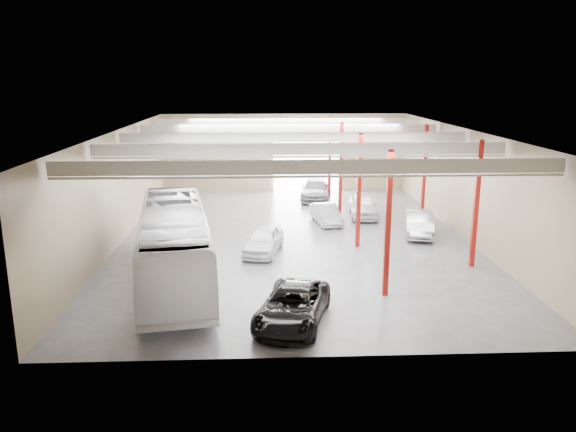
{
  "coord_description": "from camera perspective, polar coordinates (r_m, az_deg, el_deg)",
  "views": [
    {
      "loc": [
        -2.02,
        -35.04,
        10.16
      ],
      "look_at": [
        -0.54,
        -2.86,
        2.2
      ],
      "focal_mm": 35.0,
      "sensor_mm": 36.0,
      "label": 1
    }
  ],
  "objects": [
    {
      "name": "coach_bus",
      "position": [
        29.08,
        -11.47,
        -2.83
      ],
      "size": [
        5.45,
        14.27,
        3.88
      ],
      "primitive_type": "imported",
      "rotation": [
        0.0,
        0.0,
        0.16
      ],
      "color": "white",
      "rests_on": "ground"
    },
    {
      "name": "car_right_near",
      "position": [
        38.09,
        13.17,
        -0.71
      ],
      "size": [
        2.72,
        5.14,
        1.61
      ],
      "primitive_type": "imported",
      "rotation": [
        0.0,
        0.0,
        -0.22
      ],
      "color": "#B9B8BE",
      "rests_on": "ground"
    },
    {
      "name": "black_sedan",
      "position": [
        23.99,
        0.46,
        -9.16
      ],
      "size": [
        3.95,
        6.05,
        1.55
      ],
      "primitive_type": "imported",
      "rotation": [
        0.0,
        0.0,
        -0.27
      ],
      "color": "black",
      "rests_on": "ground"
    },
    {
      "name": "car_row_c",
      "position": [
        48.17,
        2.8,
        2.71
      ],
      "size": [
        3.08,
        6.03,
        1.67
      ],
      "primitive_type": "imported",
      "rotation": [
        0.0,
        0.0,
        -0.13
      ],
      "color": "slate",
      "rests_on": "ground"
    },
    {
      "name": "car_row_a",
      "position": [
        33.31,
        -2.5,
        -2.5
      ],
      "size": [
        2.84,
        4.83,
        1.54
      ],
      "primitive_type": "imported",
      "rotation": [
        0.0,
        0.0,
        -0.24
      ],
      "color": "white",
      "rests_on": "ground"
    },
    {
      "name": "depot_shell",
      "position": [
        35.96,
        0.83,
        5.59
      ],
      "size": [
        22.12,
        32.12,
        7.06
      ],
      "color": "#47474C",
      "rests_on": "ground"
    },
    {
      "name": "car_right_far",
      "position": [
        42.37,
        7.65,
        1.06
      ],
      "size": [
        2.48,
        5.14,
        1.69
      ],
      "primitive_type": "imported",
      "rotation": [
        0.0,
        0.0,
        -0.1
      ],
      "color": "silver",
      "rests_on": "ground"
    },
    {
      "name": "car_row_b",
      "position": [
        40.15,
        3.9,
        0.21
      ],
      "size": [
        2.14,
        4.4,
        1.39
      ],
      "primitive_type": "imported",
      "rotation": [
        0.0,
        0.0,
        0.16
      ],
      "color": "#B6B6BB",
      "rests_on": "ground"
    }
  ]
}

